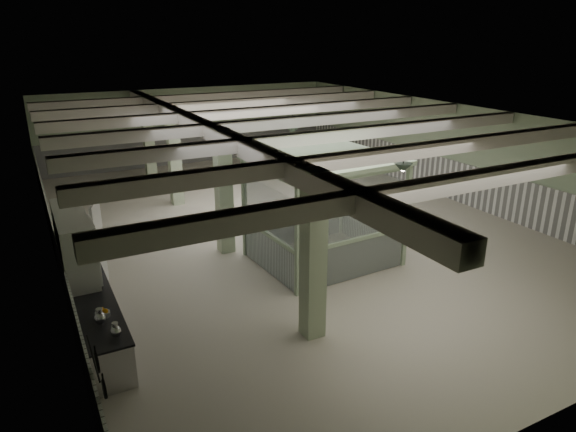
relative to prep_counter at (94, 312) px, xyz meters
name	(u,v)px	position (x,y,z in m)	size (l,w,h in m)	color
floor	(286,226)	(6.54, 3.76, -0.46)	(20.00, 20.00, 0.00)	beige
ceiling	(286,117)	(6.54, 3.76, 3.14)	(14.00, 20.00, 0.02)	beige
wall_back	(190,126)	(6.54, 13.76, 1.34)	(14.00, 0.02, 3.60)	#A3B692
wall_left	(48,205)	(-0.46, 3.76, 1.34)	(0.02, 20.00, 3.60)	#A3B692
wall_right	(449,151)	(13.54, 3.76, 1.34)	(0.02, 20.00, 3.60)	#A3B692
wainscot_left	(55,243)	(-0.43, 3.76, 0.29)	(0.05, 19.90, 1.50)	silver
wainscot_right	(446,178)	(13.52, 3.76, 0.29)	(0.05, 19.90, 1.50)	silver
wainscot_back	(192,147)	(6.54, 13.73, 0.29)	(13.90, 0.05, 1.50)	silver
girder	(209,130)	(4.04, 3.76, 2.92)	(0.45, 19.90, 0.40)	beige
beam_a	(470,181)	(6.54, -3.74, 2.96)	(13.90, 0.35, 0.32)	beige
beam_b	(387,154)	(6.54, -1.24, 2.96)	(13.90, 0.35, 0.32)	beige
beam_c	(329,136)	(6.54, 1.26, 2.96)	(13.90, 0.35, 0.32)	beige
beam_d	(286,122)	(6.54, 3.76, 2.96)	(13.90, 0.35, 0.32)	beige
beam_e	(253,112)	(6.54, 6.26, 2.96)	(13.90, 0.35, 0.32)	beige
beam_f	(227,104)	(6.54, 8.76, 2.96)	(13.90, 0.35, 0.32)	beige
beam_g	(206,97)	(6.54, 11.26, 2.96)	(13.90, 0.35, 0.32)	beige
column_a	(313,256)	(4.04, -2.24, 1.34)	(0.42, 0.42, 3.60)	beige
column_b	(224,192)	(4.04, 2.76, 1.34)	(0.42, 0.42, 3.60)	beige
column_c	(174,156)	(4.04, 7.76, 1.34)	(0.42, 0.42, 3.60)	beige
column_d	(148,138)	(4.04, 11.76, 1.34)	(0.42, 0.42, 3.60)	beige
hook_rail	(93,357)	(-0.39, -3.84, 1.39)	(0.02, 0.02, 1.20)	black
pendant_front	(403,168)	(7.04, -1.24, 2.59)	(0.44, 0.44, 0.22)	#314134
pendant_mid	(292,130)	(7.04, 4.26, 2.59)	(0.44, 0.44, 0.22)	#314134
pendant_back	(234,111)	(7.04, 9.26, 2.59)	(0.44, 0.44, 0.22)	#314134
prep_counter	(94,312)	(0.00, 0.00, 0.00)	(0.82, 4.66, 0.91)	silver
pitcher_near	(100,316)	(-0.01, -1.33, 0.60)	(0.21, 0.25, 0.32)	silver
pitcher_far	(116,330)	(0.16, -1.91, 0.58)	(0.19, 0.22, 0.28)	silver
veg_colander	(79,254)	(0.00, 2.04, 0.53)	(0.41, 0.41, 0.19)	#38393D
orange_bowl	(103,315)	(0.06, -1.09, 0.49)	(0.27, 0.27, 0.10)	#B2B2B7
skillet_near	(104,389)	(-0.34, -4.31, 1.17)	(0.26, 0.26, 0.03)	black
skillet_far	(97,363)	(-0.34, -3.66, 1.17)	(0.30, 0.30, 0.04)	black
walkin_cooler	(78,258)	(-0.08, 1.30, 0.74)	(0.98, 2.62, 2.40)	silver
guard_booth	(324,193)	(6.21, 0.90, 1.49)	(3.80, 3.27, 2.95)	#95AB89
filing_cabinet	(382,230)	(8.15, 0.76, 0.13)	(0.38, 0.55, 1.19)	#565849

